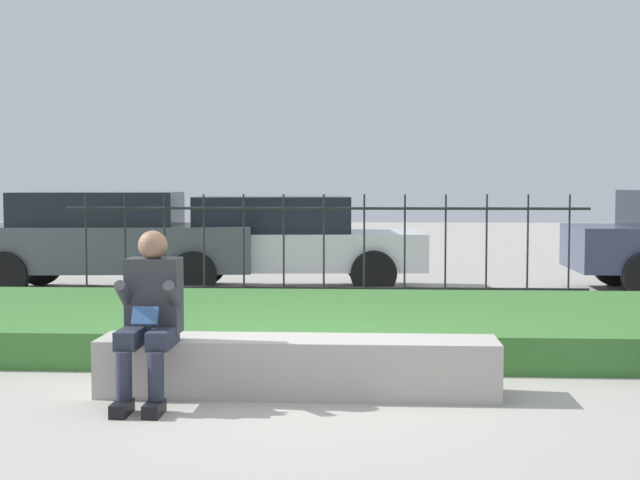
{
  "coord_description": "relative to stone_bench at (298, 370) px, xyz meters",
  "views": [
    {
      "loc": [
        0.58,
        -6.46,
        1.55
      ],
      "look_at": [
        0.02,
        3.14,
        0.95
      ],
      "focal_mm": 50.0,
      "sensor_mm": 36.0,
      "label": 1
    }
  ],
  "objects": [
    {
      "name": "ground_plane",
      "position": [
        -0.04,
        0.0,
        -0.19
      ],
      "size": [
        60.0,
        60.0,
        0.0
      ],
      "primitive_type": "plane",
      "color": "#A8A399"
    },
    {
      "name": "grass_berm",
      "position": [
        -0.04,
        2.33,
        -0.03
      ],
      "size": [
        8.39,
        3.26,
        0.32
      ],
      "color": "#3D7533",
      "rests_on": "ground_plane"
    },
    {
      "name": "car_parked_left",
      "position": [
        -3.25,
        6.18,
        0.58
      ],
      "size": [
        4.23,
        2.2,
        1.44
      ],
      "rotation": [
        0.0,
        0.0,
        0.09
      ],
      "color": "#4C5156",
      "rests_on": "ground_plane"
    },
    {
      "name": "stone_bench",
      "position": [
        0.0,
        0.0,
        0.0
      ],
      "size": [
        2.93,
        0.51,
        0.42
      ],
      "color": "#ADA89E",
      "rests_on": "ground_plane"
    },
    {
      "name": "car_parked_center",
      "position": [
        -0.79,
        6.55,
        0.54
      ],
      "size": [
        4.17,
        2.09,
        1.37
      ],
      "rotation": [
        0.0,
        0.0,
        0.07
      ],
      "color": "silver",
      "rests_on": "ground_plane"
    },
    {
      "name": "person_seated_reader",
      "position": [
        -1.02,
        -0.29,
        0.47
      ],
      "size": [
        0.42,
        0.73,
        1.22
      ],
      "color": "black",
      "rests_on": "ground_plane"
    },
    {
      "name": "iron_fence",
      "position": [
        -0.04,
        4.34,
        0.56
      ],
      "size": [
        6.39,
        0.03,
        1.43
      ],
      "color": "#232326",
      "rests_on": "ground_plane"
    }
  ]
}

